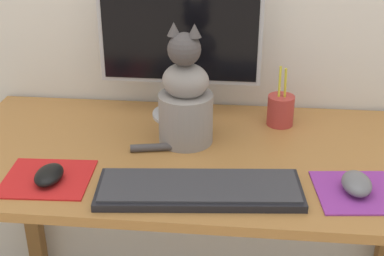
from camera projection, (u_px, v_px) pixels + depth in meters
desk at (198, 188)px, 1.46m from camera, size 1.31×0.64×0.76m
monitor at (180, 35)px, 1.50m from camera, size 0.46×0.17×0.45m
keyboard at (199, 189)px, 1.23m from camera, size 0.48×0.20×0.02m
mousepad_left at (47, 178)px, 1.28m from camera, size 0.22×0.19×0.00m
mousepad_right at (361, 192)px, 1.23m from camera, size 0.23×0.20×0.00m
computer_mouse_left at (49, 175)px, 1.26m from camera, size 0.06×0.10×0.03m
computer_mouse_right at (357, 184)px, 1.22m from camera, size 0.07×0.10×0.04m
cat at (185, 100)px, 1.41m from camera, size 0.22×0.17×0.33m
pen_cup at (281, 110)px, 1.54m from camera, size 0.08×0.08×0.18m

